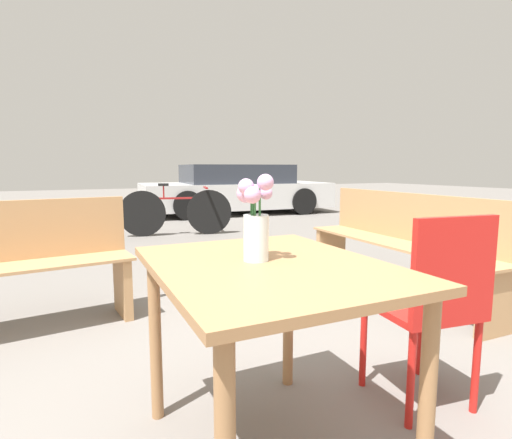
{
  "coord_description": "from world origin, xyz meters",
  "views": [
    {
      "loc": [
        -0.63,
        -1.19,
        1.06
      ],
      "look_at": [
        -0.02,
        0.05,
        0.88
      ],
      "focal_mm": 28.0,
      "sensor_mm": 36.0,
      "label": 1
    }
  ],
  "objects_px": {
    "table_front": "(268,292)",
    "bench_near": "(402,238)",
    "cafe_chair": "(433,299)",
    "bicycle": "(177,212)",
    "parked_car": "(236,190)",
    "bench_middle": "(4,263)",
    "flower_vase": "(255,222)"
  },
  "relations": [
    {
      "from": "bench_near",
      "to": "parked_car",
      "type": "relative_size",
      "value": 0.45
    },
    {
      "from": "bench_near",
      "to": "table_front",
      "type": "bearing_deg",
      "value": -147.4
    },
    {
      "from": "cafe_chair",
      "to": "table_front",
      "type": "bearing_deg",
      "value": 177.16
    },
    {
      "from": "bench_middle",
      "to": "parked_car",
      "type": "height_order",
      "value": "parked_car"
    },
    {
      "from": "table_front",
      "to": "bench_near",
      "type": "bearing_deg",
      "value": 32.6
    },
    {
      "from": "cafe_chair",
      "to": "parked_car",
      "type": "height_order",
      "value": "parked_car"
    },
    {
      "from": "cafe_chair",
      "to": "bicycle",
      "type": "height_order",
      "value": "cafe_chair"
    },
    {
      "from": "bench_near",
      "to": "bench_middle",
      "type": "relative_size",
      "value": 1.26
    },
    {
      "from": "parked_car",
      "to": "bicycle",
      "type": "bearing_deg",
      "value": -129.97
    },
    {
      "from": "bench_middle",
      "to": "parked_car",
      "type": "xyz_separation_m",
      "value": [
        4.05,
        5.69,
        0.09
      ]
    },
    {
      "from": "cafe_chair",
      "to": "parked_car",
      "type": "distance_m",
      "value": 7.81
    },
    {
      "from": "bench_near",
      "to": "bench_middle",
      "type": "xyz_separation_m",
      "value": [
        -2.9,
        0.52,
        -0.02
      ]
    },
    {
      "from": "table_front",
      "to": "bench_near",
      "type": "height_order",
      "value": "bench_near"
    },
    {
      "from": "bicycle",
      "to": "parked_car",
      "type": "distance_m",
      "value": 3.25
    },
    {
      "from": "table_front",
      "to": "bench_near",
      "type": "distance_m",
      "value": 2.28
    },
    {
      "from": "table_front",
      "to": "bench_near",
      "type": "xyz_separation_m",
      "value": [
        1.92,
        1.23,
        -0.15
      ]
    },
    {
      "from": "cafe_chair",
      "to": "bench_near",
      "type": "relative_size",
      "value": 0.44
    },
    {
      "from": "flower_vase",
      "to": "parked_car",
      "type": "bearing_deg",
      "value": 67.23
    },
    {
      "from": "table_front",
      "to": "parked_car",
      "type": "bearing_deg",
      "value": 67.55
    },
    {
      "from": "table_front",
      "to": "cafe_chair",
      "type": "height_order",
      "value": "cafe_chair"
    },
    {
      "from": "cafe_chair",
      "to": "flower_vase",
      "type": "bearing_deg",
      "value": 173.54
    },
    {
      "from": "cafe_chair",
      "to": "bench_middle",
      "type": "bearing_deg",
      "value": 134.69
    },
    {
      "from": "bicycle",
      "to": "parked_car",
      "type": "bearing_deg",
      "value": 50.03
    },
    {
      "from": "table_front",
      "to": "bicycle",
      "type": "distance_m",
      "value": 5.05
    },
    {
      "from": "bench_near",
      "to": "bench_middle",
      "type": "distance_m",
      "value": 2.94
    },
    {
      "from": "cafe_chair",
      "to": "bench_middle",
      "type": "distance_m",
      "value": 2.5
    },
    {
      "from": "table_front",
      "to": "flower_vase",
      "type": "relative_size",
      "value": 3.18
    },
    {
      "from": "flower_vase",
      "to": "bicycle",
      "type": "height_order",
      "value": "flower_vase"
    },
    {
      "from": "cafe_chair",
      "to": "bicycle",
      "type": "relative_size",
      "value": 0.51
    },
    {
      "from": "bicycle",
      "to": "parked_car",
      "type": "relative_size",
      "value": 0.38
    },
    {
      "from": "table_front",
      "to": "bench_middle",
      "type": "relative_size",
      "value": 0.62
    },
    {
      "from": "bicycle",
      "to": "bench_middle",
      "type": "bearing_deg",
      "value": -121.55
    }
  ]
}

